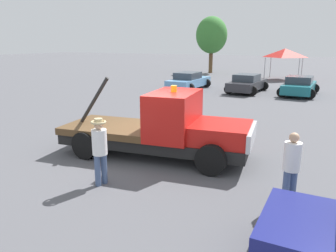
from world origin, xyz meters
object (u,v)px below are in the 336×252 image
Objects in this scene: parked_car_charcoal at (247,83)px; tow_truck at (165,129)px; person_near_truck at (292,164)px; tree_left at (212,35)px; person_at_hood at (100,146)px; parked_car_skyblue at (189,81)px; parked_car_teal at (299,86)px; canopy_tent_red at (285,53)px.

tow_truck is at bearing -172.19° from parked_car_charcoal.
tree_left is (-12.65, 30.13, 3.36)m from person_near_truck.
person_at_hood is 0.39× the size of parked_car_charcoal.
tow_truck is 15.15m from parked_car_charcoal.
parked_car_skyblue is 1.06× the size of parked_car_charcoal.
tow_truck reaches higher than parked_car_teal.
person_at_hood is 0.41× the size of parked_car_teal.
parked_car_charcoal is at bearing 86.43° from tow_truck.
parked_car_skyblue is 1.11× the size of parked_car_teal.
canopy_tent_red is at bearing 102.52° from person_at_hood.
parked_car_charcoal and parked_car_teal have the same top height.
tree_left is (-8.16, 31.20, 3.30)m from person_at_hood.
parked_car_charcoal is 1.44× the size of canopy_tent_red.
canopy_tent_red is at bearing -26.07° from parked_car_skyblue.
tow_truck reaches higher than parked_car_skyblue.
person_near_truck is at bearing -173.48° from parked_car_teal.
parked_car_skyblue is at bearing 100.58° from parked_car_charcoal.
parked_car_skyblue is 14.79m from tree_left.
person_near_truck is 0.38× the size of parked_car_charcoal.
parked_car_charcoal is 1.04× the size of parked_car_teal.
tree_left is at bearing 159.31° from canopy_tent_red.
person_near_truck is at bearing -159.33° from parked_car_charcoal.
person_at_hood reaches higher than parked_car_charcoal.
tow_truck is at bearing 172.19° from parked_car_teal.
tree_left reaches higher than parked_car_teal.
parked_car_charcoal is 15.89m from tree_left.
parked_car_charcoal is at bearing -81.84° from parked_car_skyblue.
tow_truck reaches higher than person_near_truck.
canopy_tent_red reaches higher than parked_car_charcoal.
parked_car_charcoal is at bearing -96.32° from canopy_tent_red.
tree_left is (-8.66, 28.55, 3.42)m from tow_truck.
person_near_truck is 18.73m from parked_car_skyblue.
parked_car_teal is (2.53, 15.32, -0.27)m from tow_truck.
parked_car_skyblue is 1.53× the size of canopy_tent_red.
parked_car_teal is (-1.47, 16.89, -0.34)m from person_near_truck.
person_near_truck is at bearing -28.99° from tow_truck.
parked_car_charcoal is at bearing 105.45° from person_at_hood.
tow_truck reaches higher than person_at_hood.
parked_car_teal is 0.67× the size of tree_left.
parked_car_skyblue and parked_car_charcoal have the same top height.
tow_truck is 0.98× the size of tree_left.
person_near_truck is 4.62m from person_at_hood.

